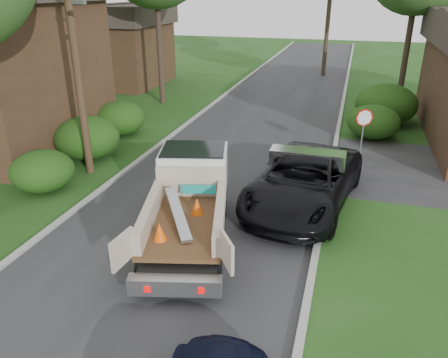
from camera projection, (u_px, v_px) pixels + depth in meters
ground at (164, 258)px, 12.36m from camera, size 120.00×120.00×0.00m
road at (247, 146)px, 21.15m from camera, size 8.00×90.00×0.02m
curb_left at (169, 138)px, 22.18m from camera, size 0.20×90.00×0.12m
curb_right at (334, 153)px, 20.07m from camera, size 0.20×90.00×0.12m
stop_sign at (363, 125)px, 18.22m from camera, size 0.71×0.32×2.48m
utility_pole at (74, 43)px, 16.08m from camera, size 2.42×1.25×10.00m
house_left_far at (116, 44)px, 33.96m from camera, size 7.56×7.56×6.00m
hedge_left_a at (42, 171)px, 16.29m from camera, size 2.34×2.34×1.53m
hedge_left_b at (87, 138)px, 19.38m from camera, size 2.86×2.86×1.87m
hedge_left_c at (120, 118)px, 22.56m from camera, size 2.60×2.60×1.70m
hedge_right_a at (374, 122)px, 21.95m from camera, size 2.60×2.60×1.70m
hedge_right_b at (386, 104)px, 24.30m from camera, size 3.38×3.38×2.21m
flatbed_truck at (191, 192)px, 13.51m from camera, size 3.88×6.41×2.27m
black_pickup at (304, 181)px, 15.09m from camera, size 4.03×6.97×1.83m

